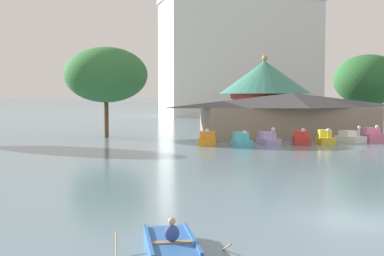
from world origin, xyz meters
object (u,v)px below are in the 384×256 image
at_px(pedal_boat_yellow, 325,138).
at_px(boathouse, 292,114).
at_px(shoreline_tree_right, 368,80).
at_px(pedal_boat_cyan, 241,141).
at_px(pedal_boat_lavender, 268,139).
at_px(pedal_boat_white, 350,138).
at_px(green_roof_pavilion, 265,92).
at_px(pedal_boat_red, 301,139).
at_px(background_building_block, 239,57).
at_px(rowboat_with_rower, 171,246).
at_px(pedal_boat_orange, 207,140).
at_px(pedal_boat_pink, 372,136).
at_px(shoreline_tree_mid, 106,75).

xyz_separation_m(pedal_boat_yellow, boathouse, (0.04, 7.27, 2.03)).
bearing_deg(shoreline_tree_right, pedal_boat_yellow, -134.99).
height_order(pedal_boat_cyan, boathouse, boathouse).
distance_m(pedal_boat_lavender, pedal_boat_yellow, 5.53).
height_order(pedal_boat_white, green_roof_pavilion, green_roof_pavilion).
bearing_deg(pedal_boat_yellow, pedal_boat_white, 117.58).
distance_m(pedal_boat_red, shoreline_tree_right, 22.43).
relative_size(shoreline_tree_right, background_building_block, 0.28).
height_order(pedal_boat_red, green_roof_pavilion, green_roof_pavilion).
relative_size(rowboat_with_rower, pedal_boat_lavender, 1.18).
height_order(pedal_boat_cyan, pedal_boat_white, pedal_boat_white).
relative_size(pedal_boat_white, green_roof_pavilion, 0.27).
bearing_deg(pedal_boat_cyan, green_roof_pavilion, 158.13).
distance_m(shoreline_tree_right, background_building_block, 54.75).
height_order(pedal_boat_orange, pedal_boat_pink, pedal_boat_pink).
height_order(boathouse, green_roof_pavilion, green_roof_pavilion).
height_order(rowboat_with_rower, pedal_boat_cyan, pedal_boat_cyan).
height_order(pedal_boat_orange, shoreline_tree_mid, shoreline_tree_mid).
relative_size(rowboat_with_rower, pedal_boat_yellow, 1.36).
relative_size(pedal_boat_orange, pedal_boat_pink, 1.00).
height_order(rowboat_with_rower, boathouse, boathouse).
bearing_deg(green_roof_pavilion, rowboat_with_rower, -116.12).
bearing_deg(pedal_boat_yellow, pedal_boat_red, -70.08).
distance_m(rowboat_with_rower, pedal_boat_pink, 41.40).
relative_size(pedal_boat_pink, shoreline_tree_mid, 0.27).
distance_m(pedal_boat_pink, shoreline_tree_right, 16.33).
bearing_deg(rowboat_with_rower, pedal_boat_red, -26.64).
height_order(pedal_boat_orange, pedal_boat_red, same).
distance_m(pedal_boat_red, background_building_block, 72.06).
bearing_deg(pedal_boat_pink, shoreline_tree_mid, -104.72).
bearing_deg(pedal_boat_red, green_roof_pavilion, -169.91).
bearing_deg(pedal_boat_red, pedal_boat_cyan, -69.35).
height_order(rowboat_with_rower, pedal_boat_white, pedal_boat_white).
height_order(rowboat_with_rower, shoreline_tree_mid, shoreline_tree_mid).
bearing_deg(pedal_boat_yellow, shoreline_tree_mid, -109.74).
height_order(pedal_boat_red, pedal_boat_yellow, pedal_boat_red).
bearing_deg(pedal_boat_orange, pedal_boat_pink, 107.74).
bearing_deg(boathouse, pedal_boat_orange, -152.42).
relative_size(pedal_boat_pink, boathouse, 0.13).
xyz_separation_m(rowboat_with_rower, pedal_boat_orange, (10.53, 31.28, 0.30)).
height_order(pedal_boat_yellow, background_building_block, background_building_block).
bearing_deg(shoreline_tree_mid, pedal_boat_yellow, -33.45).
bearing_deg(pedal_boat_orange, boathouse, 136.86).
xyz_separation_m(pedal_boat_cyan, pedal_boat_red, (6.03, 0.13, 0.03)).
bearing_deg(shoreline_tree_right, boathouse, -154.67).
bearing_deg(shoreline_tree_right, pedal_boat_red, -139.40).
distance_m(rowboat_with_rower, pedal_boat_orange, 33.00).
height_order(pedal_boat_yellow, green_roof_pavilion, green_roof_pavilion).
xyz_separation_m(pedal_boat_pink, background_building_block, (10.57, 67.18, 12.78)).
bearing_deg(background_building_block, boathouse, -105.00).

